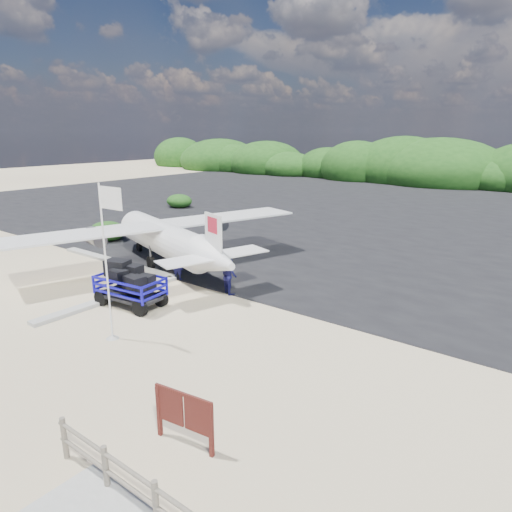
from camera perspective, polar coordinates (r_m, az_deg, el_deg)
The scene contains 9 objects.
ground at distance 16.27m, azimuth -12.63°, elevation -10.28°, with size 160.00×160.00×0.00m, color beige.
asphalt_apron at distance 41.43m, azimuth 20.99°, elevation 4.74°, with size 90.00×50.00×0.04m, color #B2B2B2, non-canonical shape.
lagoon at distance 24.13m, azimuth -23.78°, elevation -2.68°, with size 9.00×7.00×0.40m, color #B2B2B2, non-canonical shape.
vegetation_band at distance 65.58m, azimuth 27.51°, elevation 7.62°, with size 124.00×8.00×4.40m, color #B2B2B2, non-canonical shape.
baggage_cart at distance 19.52m, azimuth -15.28°, elevation -6.01°, with size 3.01×1.72×1.51m, color #110CB7, non-canonical shape.
flagpole at distance 16.80m, azimuth -17.47°, elevation -9.78°, with size 1.07×0.45×5.37m, color white, non-canonical shape.
signboard at distance 11.42m, azimuth -8.81°, elevation -22.31°, with size 1.68×0.16×1.39m, color #561E18, non-canonical shape.
crew_a at distance 22.12m, azimuth -9.77°, elevation -0.74°, with size 0.64×0.42×1.76m, color #131347.
crew_b at distance 20.02m, azimuth -3.37°, elevation -2.45°, with size 0.80×0.62×1.64m, color #131347.
Camera 1 is at (11.48, -9.19, 6.95)m, focal length 32.00 mm.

